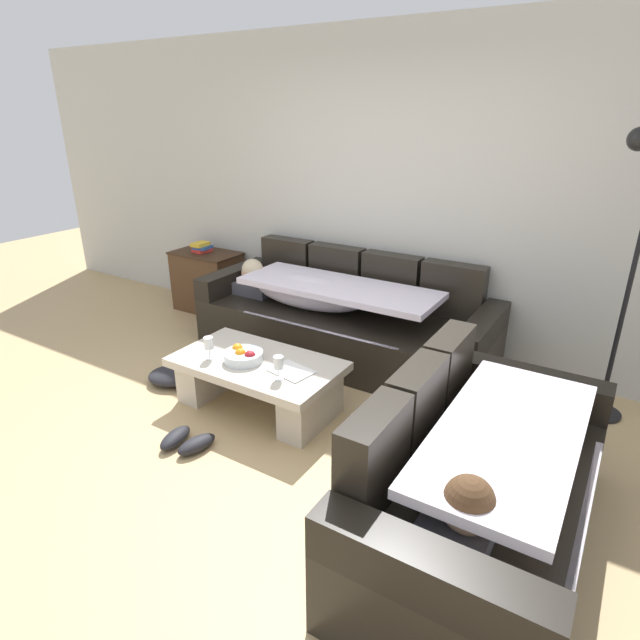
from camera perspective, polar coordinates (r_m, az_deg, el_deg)
name	(u,v)px	position (r m, az deg, el deg)	size (l,w,h in m)	color
ground_plane	(241,457)	(3.44, -8.64, -14.57)	(14.00, 14.00, 0.00)	tan
back_wall	(394,196)	(4.65, 8.08, 13.34)	(9.00, 0.10, 2.70)	beige
couch_along_wall	(339,320)	(4.56, 2.06, 0.03)	(2.58, 0.92, 0.88)	black
couch_near_window	(480,485)	(2.78, 17.11, -16.94)	(0.92, 1.78, 0.88)	black
coffee_table	(258,378)	(3.81, -6.84, -6.31)	(1.20, 0.68, 0.38)	beige
fruit_bowl	(243,356)	(3.73, -8.40, -3.89)	(0.28, 0.28, 0.10)	silver
wine_glass_near_left	(209,344)	(3.78, -12.10, -2.57)	(0.07, 0.07, 0.17)	silver
wine_glass_near_right	(278,363)	(3.43, -4.57, -4.77)	(0.07, 0.07, 0.17)	silver
open_magazine	(291,371)	(3.57, -3.16, -5.61)	(0.28, 0.21, 0.01)	white
side_cabinet	(208,281)	(5.74, -12.18, 4.17)	(0.72, 0.44, 0.64)	#4C311C
book_stack_on_cabinet	(202,247)	(5.67, -12.84, 7.78)	(0.18, 0.20, 0.10)	red
floor_lamp	(624,265)	(3.88, 30.39, 5.24)	(0.33, 0.31, 1.95)	black
pair_of_shoes	(186,441)	(3.57, -14.49, -12.72)	(0.34, 0.31, 0.09)	black
crumpled_garment	(174,376)	(4.35, -15.76, -5.89)	(0.40, 0.32, 0.12)	#232328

